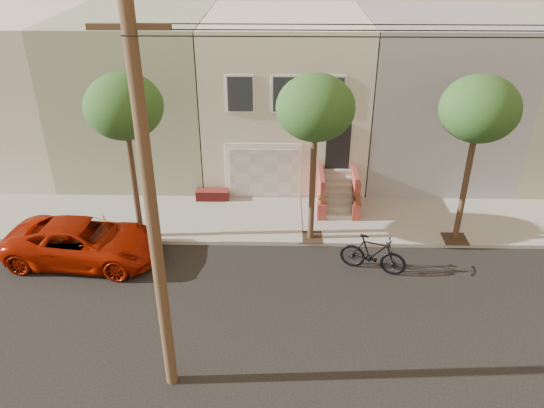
{
  "coord_description": "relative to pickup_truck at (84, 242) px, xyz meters",
  "views": [
    {
      "loc": [
        -0.09,
        -13.56,
        11.08
      ],
      "look_at": [
        -0.45,
        3.0,
        2.07
      ],
      "focal_mm": 35.48,
      "sensor_mm": 36.0,
      "label": 1
    }
  ],
  "objects": [
    {
      "name": "pickup_truck",
      "position": [
        0.0,
        0.0,
        0.0
      ],
      "size": [
        5.64,
        2.96,
        1.51
      ],
      "primitive_type": "imported",
      "rotation": [
        0.0,
        0.0,
        1.49
      ],
      "color": "#911603",
      "rests_on": "ground"
    },
    {
      "name": "sidewalk",
      "position": [
        7.15,
        2.9,
        -0.68
      ],
      "size": [
        40.0,
        3.7,
        0.15
      ],
      "primitive_type": "cube",
      "color": "gray",
      "rests_on": "ground"
    },
    {
      "name": "tree_mid",
      "position": [
        8.15,
        1.45,
        4.5
      ],
      "size": [
        2.7,
        2.57,
        6.3
      ],
      "color": "#2D2116",
      "rests_on": "sidewalk"
    },
    {
      "name": "motorcycle",
      "position": [
        10.22,
        -0.45,
        -0.06
      ],
      "size": [
        2.4,
        1.38,
        1.39
      ],
      "primitive_type": "imported",
      "rotation": [
        0.0,
        0.0,
        1.24
      ],
      "color": "black",
      "rests_on": "ground"
    },
    {
      "name": "house_row",
      "position": [
        7.15,
        8.74,
        2.89
      ],
      "size": [
        33.1,
        11.7,
        7.0
      ],
      "color": "beige",
      "rests_on": "sidewalk"
    },
    {
      "name": "tree_left",
      "position": [
        1.65,
        1.45,
        4.5
      ],
      "size": [
        2.7,
        2.57,
        6.3
      ],
      "color": "#2D2116",
      "rests_on": "sidewalk"
    },
    {
      "name": "ground",
      "position": [
        7.15,
        -2.45,
        -0.76
      ],
      "size": [
        90.0,
        90.0,
        0.0
      ],
      "primitive_type": "plane",
      "color": "black",
      "rests_on": "ground"
    },
    {
      "name": "tree_right",
      "position": [
        13.65,
        1.45,
        4.5
      ],
      "size": [
        2.7,
        2.57,
        6.3
      ],
      "color": "#2D2116",
      "rests_on": "sidewalk"
    }
  ]
}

